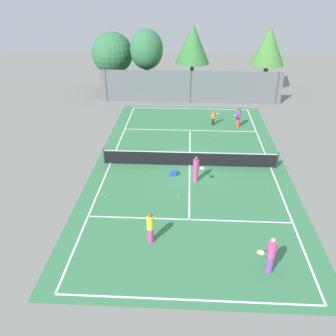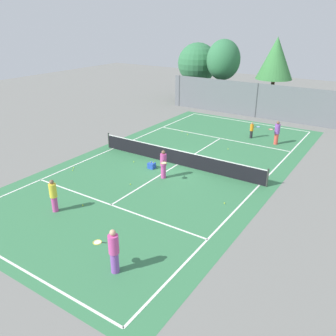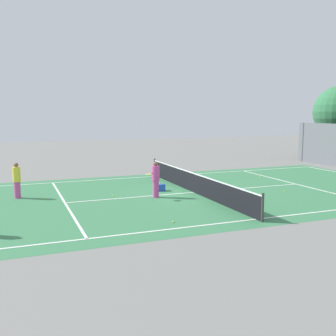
% 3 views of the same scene
% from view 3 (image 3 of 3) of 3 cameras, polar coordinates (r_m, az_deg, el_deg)
% --- Properties ---
extents(ground_plane, '(80.00, 80.00, 0.00)m').
position_cam_3_polar(ground_plane, '(20.20, 3.76, -3.53)').
color(ground_plane, slate).
extents(court_surface, '(13.00, 25.00, 0.01)m').
position_cam_3_polar(court_surface, '(20.20, 3.76, -3.53)').
color(court_surface, '#387A4C').
rests_on(court_surface, ground_plane).
extents(tennis_net, '(11.90, 0.10, 1.10)m').
position_cam_3_polar(tennis_net, '(20.10, 3.77, -2.11)').
color(tennis_net, '#333833').
rests_on(tennis_net, ground_plane).
extents(player_3, '(0.36, 0.36, 1.69)m').
position_cam_3_polar(player_3, '(20.01, -20.91, -1.63)').
color(player_3, '#D14799').
rests_on(player_3, ground_plane).
extents(player_4, '(0.76, 0.89, 1.73)m').
position_cam_3_polar(player_4, '(18.85, -1.80, -1.59)').
color(player_4, '#D14799').
rests_on(player_4, ground_plane).
extents(ball_crate, '(0.42, 0.38, 0.43)m').
position_cam_3_polar(ball_crate, '(20.57, -1.08, -2.79)').
color(ball_crate, blue).
rests_on(ball_crate, ground_plane).
extents(tennis_ball_0, '(0.07, 0.07, 0.07)m').
position_cam_3_polar(tennis_ball_0, '(19.49, -7.87, -3.92)').
color(tennis_ball_0, '#CCE533').
rests_on(tennis_ball_0, ground_plane).
extents(tennis_ball_1, '(0.07, 0.07, 0.07)m').
position_cam_3_polar(tennis_ball_1, '(21.21, 16.46, -3.20)').
color(tennis_ball_1, '#CCE533').
rests_on(tennis_ball_1, ground_plane).
extents(tennis_ball_2, '(0.07, 0.07, 0.07)m').
position_cam_3_polar(tennis_ball_2, '(25.28, 13.04, -1.31)').
color(tennis_ball_2, '#CCE533').
rests_on(tennis_ball_2, ground_plane).
extents(tennis_ball_3, '(0.07, 0.07, 0.07)m').
position_cam_3_polar(tennis_ball_3, '(19.48, -17.49, -4.22)').
color(tennis_ball_3, '#CCE533').
rests_on(tennis_ball_3, ground_plane).
extents(tennis_ball_4, '(0.07, 0.07, 0.07)m').
position_cam_3_polar(tennis_ball_4, '(26.15, 12.83, -1.00)').
color(tennis_ball_4, '#CCE533').
rests_on(tennis_ball_4, ground_plane).
extents(tennis_ball_5, '(0.07, 0.07, 0.07)m').
position_cam_3_polar(tennis_ball_5, '(23.50, -11.36, -1.96)').
color(tennis_ball_5, '#CCE533').
rests_on(tennis_ball_5, ground_plane).
extents(tennis_ball_6, '(0.07, 0.07, 0.07)m').
position_cam_3_polar(tennis_ball_6, '(14.74, 0.73, -7.74)').
color(tennis_ball_6, '#CCE533').
rests_on(tennis_ball_6, ground_plane).
extents(tennis_ball_7, '(0.07, 0.07, 0.07)m').
position_cam_3_polar(tennis_ball_7, '(22.10, -2.11, -2.43)').
color(tennis_ball_7, '#CCE533').
rests_on(tennis_ball_7, ground_plane).
extents(tennis_ball_8, '(0.07, 0.07, 0.07)m').
position_cam_3_polar(tennis_ball_8, '(20.59, 3.82, -3.22)').
color(tennis_ball_8, '#CCE533').
rests_on(tennis_ball_8, ground_plane).
extents(tennis_ball_9, '(0.07, 0.07, 0.07)m').
position_cam_3_polar(tennis_ball_9, '(23.79, -10.74, -1.82)').
color(tennis_ball_9, '#CCE533').
rests_on(tennis_ball_9, ground_plane).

